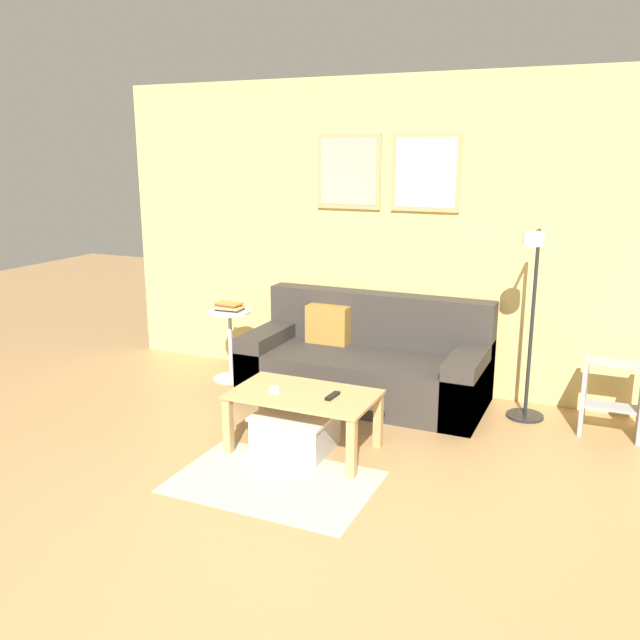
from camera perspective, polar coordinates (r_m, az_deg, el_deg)
The scene contains 12 objects.
ground_plane at distance 3.34m, azimuth -8.28°, elevation -22.01°, with size 16.00×16.00×0.00m, color tan.
wall_back at distance 5.62m, azimuth 8.44°, elevation 7.03°, with size 5.60×0.09×2.55m.
area_rug at distance 4.25m, azimuth -3.92°, elevation -13.41°, with size 1.21×0.81×0.01m, color #B2B79E.
couch at distance 5.51m, azimuth 3.85°, elevation -3.75°, with size 1.92×0.86×0.82m.
coffee_table at distance 4.53m, azimuth -1.38°, elevation -7.01°, with size 0.96×0.57×0.40m.
storage_bin at distance 4.61m, azimuth -2.08°, elevation -9.32°, with size 0.51×0.44×0.26m.
floor_lamp at distance 5.05m, azimuth 17.29°, elevation 0.02°, with size 0.28×0.52×1.43m.
side_table at distance 5.95m, azimuth -7.57°, elevation -1.54°, with size 0.37×0.37×0.62m.
book_stack at distance 5.90m, azimuth -7.66°, elevation 1.13°, with size 0.25×0.18×0.07m.
remote_control at distance 4.43m, azimuth 1.06°, elevation -6.40°, with size 0.04×0.15×0.02m, color black.
cell_phone at distance 4.57m, azimuth -3.90°, elevation -5.87°, with size 0.07×0.14×0.01m, color silver.
step_stool at distance 5.25m, azimuth 23.41°, elevation -5.90°, with size 0.41×0.36×0.51m.
Camera 1 is at (1.50, -2.26, 1.96)m, focal length 38.00 mm.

